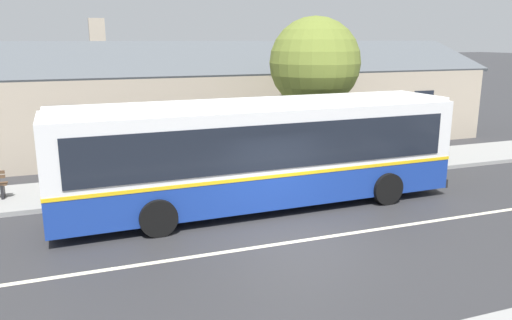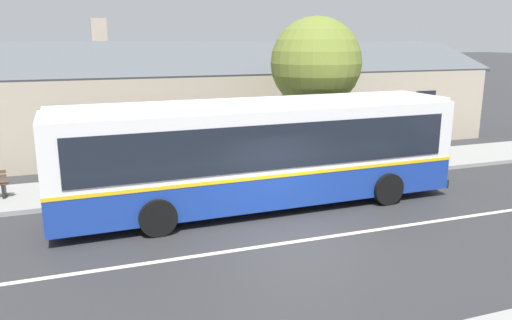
# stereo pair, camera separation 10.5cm
# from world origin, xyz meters

# --- Properties ---
(ground_plane) EXTENTS (300.00, 300.00, 0.00)m
(ground_plane) POSITION_xyz_m (0.00, 0.00, 0.00)
(ground_plane) COLOR #2D2D30
(sidewalk_far) EXTENTS (60.00, 3.00, 0.15)m
(sidewalk_far) POSITION_xyz_m (0.00, 6.00, 0.07)
(sidewalk_far) COLOR gray
(sidewalk_far) RESTS_ON ground
(lane_divider_stripe) EXTENTS (60.00, 0.16, 0.01)m
(lane_divider_stripe) POSITION_xyz_m (0.00, 0.00, 0.00)
(lane_divider_stripe) COLOR beige
(lane_divider_stripe) RESTS_ON ground
(community_building) EXTENTS (24.17, 8.38, 5.94)m
(community_building) POSITION_xyz_m (2.68, 13.41, 1.86)
(community_building) COLOR tan
(community_building) RESTS_ON ground
(transit_bus) EXTENTS (12.25, 2.97, 3.22)m
(transit_bus) POSITION_xyz_m (0.04, 2.90, 1.73)
(transit_bus) COLOR navy
(transit_bus) RESTS_ON ground
(street_tree_primary) EXTENTS (3.48, 3.48, 5.85)m
(street_tree_primary) POSITION_xyz_m (3.68, 6.68, 4.09)
(street_tree_primary) COLOR #4C3828
(street_tree_primary) RESTS_ON ground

